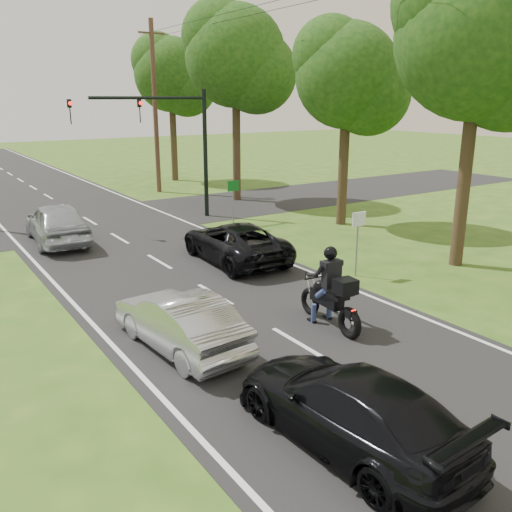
{
  "coord_description": "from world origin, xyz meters",
  "views": [
    {
      "loc": [
        -7.31,
        -9.19,
        5.56
      ],
      "look_at": [
        0.8,
        3.0,
        1.3
      ],
      "focal_mm": 38.0,
      "sensor_mm": 36.0,
      "label": 1
    }
  ],
  "objects_px": {
    "traffic_signal": "(169,131)",
    "sign_green": "(233,193)",
    "sign_white": "(358,228)",
    "motorcycle_rider": "(331,296)",
    "dark_car_behind": "(350,407)",
    "silver_sedan": "(180,321)",
    "utility_pole_far": "(155,107)",
    "dark_suv": "(235,242)",
    "silver_suv": "(57,223)"
  },
  "relations": [
    {
      "from": "silver_suv",
      "to": "traffic_signal",
      "type": "distance_m",
      "value": 6.64
    },
    {
      "from": "traffic_signal",
      "to": "sign_green",
      "type": "xyz_separation_m",
      "value": [
        1.56,
        -3.02,
        -2.54
      ]
    },
    {
      "from": "traffic_signal",
      "to": "utility_pole_far",
      "type": "distance_m",
      "value": 8.55
    },
    {
      "from": "dark_car_behind",
      "to": "traffic_signal",
      "type": "height_order",
      "value": "traffic_signal"
    },
    {
      "from": "motorcycle_rider",
      "to": "sign_green",
      "type": "distance_m",
      "value": 11.26
    },
    {
      "from": "silver_sedan",
      "to": "traffic_signal",
      "type": "xyz_separation_m",
      "value": [
        5.77,
        12.7,
        3.46
      ]
    },
    {
      "from": "sign_green",
      "to": "utility_pole_far",
      "type": "bearing_deg",
      "value": 83.27
    },
    {
      "from": "dark_suv",
      "to": "silver_suv",
      "type": "xyz_separation_m",
      "value": [
        -4.58,
        6.04,
        0.13
      ]
    },
    {
      "from": "traffic_signal",
      "to": "sign_green",
      "type": "height_order",
      "value": "traffic_signal"
    },
    {
      "from": "traffic_signal",
      "to": "sign_white",
      "type": "height_order",
      "value": "traffic_signal"
    },
    {
      "from": "traffic_signal",
      "to": "sign_green",
      "type": "bearing_deg",
      "value": -62.62
    },
    {
      "from": "motorcycle_rider",
      "to": "dark_car_behind",
      "type": "xyz_separation_m",
      "value": [
        -2.96,
        -3.84,
        -0.16
      ]
    },
    {
      "from": "dark_suv",
      "to": "sign_green",
      "type": "bearing_deg",
      "value": -117.76
    },
    {
      "from": "sign_white",
      "to": "utility_pole_far",
      "type": "bearing_deg",
      "value": 85.49
    },
    {
      "from": "dark_suv",
      "to": "silver_suv",
      "type": "distance_m",
      "value": 7.58
    },
    {
      "from": "motorcycle_rider",
      "to": "dark_suv",
      "type": "xyz_separation_m",
      "value": [
        1.01,
        6.29,
        -0.13
      ]
    },
    {
      "from": "motorcycle_rider",
      "to": "dark_suv",
      "type": "bearing_deg",
      "value": 85.78
    },
    {
      "from": "dark_suv",
      "to": "sign_white",
      "type": "xyz_separation_m",
      "value": [
        2.39,
        -3.66,
        0.9
      ]
    },
    {
      "from": "motorcycle_rider",
      "to": "silver_suv",
      "type": "height_order",
      "value": "motorcycle_rider"
    },
    {
      "from": "silver_sedan",
      "to": "motorcycle_rider",
      "type": "bearing_deg",
      "value": 160.96
    },
    {
      "from": "silver_sedan",
      "to": "traffic_signal",
      "type": "height_order",
      "value": "traffic_signal"
    },
    {
      "from": "utility_pole_far",
      "to": "sign_green",
      "type": "relative_size",
      "value": 4.71
    },
    {
      "from": "dark_suv",
      "to": "utility_pole_far",
      "type": "bearing_deg",
      "value": -101.13
    },
    {
      "from": "silver_suv",
      "to": "traffic_signal",
      "type": "xyz_separation_m",
      "value": [
        5.61,
        1.32,
        3.3
      ]
    },
    {
      "from": "silver_suv",
      "to": "utility_pole_far",
      "type": "distance_m",
      "value": 13.3
    },
    {
      "from": "motorcycle_rider",
      "to": "dark_suv",
      "type": "relative_size",
      "value": 0.5
    },
    {
      "from": "silver_sedan",
      "to": "sign_white",
      "type": "xyz_separation_m",
      "value": [
        7.13,
        1.68,
        0.92
      ]
    },
    {
      "from": "silver_suv",
      "to": "sign_white",
      "type": "bearing_deg",
      "value": 129.45
    },
    {
      "from": "motorcycle_rider",
      "to": "dark_car_behind",
      "type": "relative_size",
      "value": 0.54
    },
    {
      "from": "sign_white",
      "to": "dark_suv",
      "type": "bearing_deg",
      "value": 123.21
    },
    {
      "from": "motorcycle_rider",
      "to": "silver_sedan",
      "type": "distance_m",
      "value": 3.85
    },
    {
      "from": "dark_car_behind",
      "to": "silver_sedan",
      "type": "bearing_deg",
      "value": -83.92
    },
    {
      "from": "silver_sedan",
      "to": "sign_green",
      "type": "distance_m",
      "value": 12.18
    },
    {
      "from": "silver_suv",
      "to": "sign_white",
      "type": "distance_m",
      "value": 11.97
    },
    {
      "from": "silver_suv",
      "to": "sign_green",
      "type": "bearing_deg",
      "value": 170.43
    },
    {
      "from": "silver_suv",
      "to": "sign_green",
      "type": "xyz_separation_m",
      "value": [
        7.17,
        -1.7,
        0.76
      ]
    },
    {
      "from": "traffic_signal",
      "to": "sign_white",
      "type": "xyz_separation_m",
      "value": [
        1.36,
        -11.02,
        -2.54
      ]
    },
    {
      "from": "sign_white",
      "to": "dark_car_behind",
      "type": "bearing_deg",
      "value": -134.49
    },
    {
      "from": "motorcycle_rider",
      "to": "dark_car_behind",
      "type": "height_order",
      "value": "motorcycle_rider"
    },
    {
      "from": "silver_sedan",
      "to": "traffic_signal",
      "type": "distance_m",
      "value": 14.37
    },
    {
      "from": "dark_suv",
      "to": "traffic_signal",
      "type": "xyz_separation_m",
      "value": [
        1.03,
        7.36,
        3.44
      ]
    },
    {
      "from": "traffic_signal",
      "to": "motorcycle_rider",
      "type": "bearing_deg",
      "value": -98.5
    },
    {
      "from": "utility_pole_far",
      "to": "silver_suv",
      "type": "bearing_deg",
      "value": -132.26
    },
    {
      "from": "dark_suv",
      "to": "sign_green",
      "type": "height_order",
      "value": "sign_green"
    },
    {
      "from": "sign_white",
      "to": "sign_green",
      "type": "bearing_deg",
      "value": 88.57
    },
    {
      "from": "sign_green",
      "to": "silver_sedan",
      "type": "bearing_deg",
      "value": -127.12
    },
    {
      "from": "silver_sedan",
      "to": "dark_car_behind",
      "type": "relative_size",
      "value": 0.89
    },
    {
      "from": "traffic_signal",
      "to": "utility_pole_far",
      "type": "height_order",
      "value": "utility_pole_far"
    },
    {
      "from": "sign_green",
      "to": "dark_suv",
      "type": "bearing_deg",
      "value": -120.85
    },
    {
      "from": "sign_green",
      "to": "dark_car_behind",
      "type": "bearing_deg",
      "value": -114.39
    }
  ]
}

